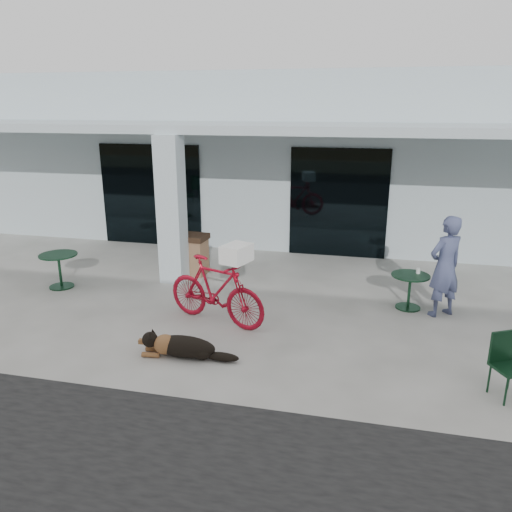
% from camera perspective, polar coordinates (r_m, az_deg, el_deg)
% --- Properties ---
extents(ground, '(80.00, 80.00, 0.00)m').
position_cam_1_polar(ground, '(8.62, -5.63, -8.57)').
color(ground, beige).
rests_on(ground, ground).
extents(building, '(22.00, 7.00, 4.50)m').
position_cam_1_polar(building, '(16.12, 3.93, 11.77)').
color(building, '#B1C3C9').
rests_on(building, ground).
extents(storefront_glass_left, '(2.80, 0.06, 2.70)m').
position_cam_1_polar(storefront_glass_left, '(13.81, -11.91, 6.80)').
color(storefront_glass_left, black).
rests_on(storefront_glass_left, ground).
extents(storefront_glass_right, '(2.40, 0.06, 2.70)m').
position_cam_1_polar(storefront_glass_right, '(12.58, 9.39, 5.96)').
color(storefront_glass_right, black).
rests_on(storefront_glass_right, ground).
extents(column, '(0.50, 0.50, 3.12)m').
position_cam_1_polar(column, '(10.69, -9.62, 5.16)').
color(column, '#B1C3C9').
rests_on(column, ground).
extents(overhang, '(22.00, 2.80, 0.18)m').
position_cam_1_polar(overhang, '(11.26, -0.13, 14.46)').
color(overhang, '#B1C3C9').
rests_on(overhang, column).
extents(bicycle, '(2.06, 1.18, 1.19)m').
position_cam_1_polar(bicycle, '(8.72, -4.63, -3.96)').
color(bicycle, '#A90D22').
rests_on(bicycle, ground).
extents(laundry_basket, '(0.52, 0.60, 0.30)m').
position_cam_1_polar(laundry_basket, '(8.23, -2.23, 0.29)').
color(laundry_basket, white).
rests_on(laundry_basket, bicycle).
extents(dog, '(1.19, 0.52, 0.39)m').
position_cam_1_polar(dog, '(7.78, -8.27, -10.07)').
color(dog, black).
rests_on(dog, ground).
extents(cup_near_dog, '(0.08, 0.08, 0.10)m').
position_cam_1_polar(cup_near_dog, '(9.04, -1.28, -6.89)').
color(cup_near_dog, white).
rests_on(cup_near_dog, ground).
extents(cafe_table_near, '(0.88, 0.88, 0.73)m').
position_cam_1_polar(cafe_table_near, '(11.22, -21.50, -1.58)').
color(cafe_table_near, '#133720').
rests_on(cafe_table_near, ground).
extents(cafe_table_far, '(0.80, 0.80, 0.66)m').
position_cam_1_polar(cafe_table_far, '(9.82, 17.11, -3.90)').
color(cafe_table_far, '#133720').
rests_on(cafe_table_far, ground).
extents(cafe_chair_far_a, '(0.55, 0.57, 0.87)m').
position_cam_1_polar(cafe_chair_far_a, '(7.40, 27.07, -11.28)').
color(cafe_chair_far_a, '#133720').
rests_on(cafe_chair_far_a, ground).
extents(person, '(0.81, 0.76, 1.86)m').
position_cam_1_polar(person, '(9.51, 20.79, -1.14)').
color(person, '#41486D').
rests_on(person, ground).
extents(cup_on_table, '(0.08, 0.08, 0.10)m').
position_cam_1_polar(cup_on_table, '(9.82, 18.04, -1.61)').
color(cup_on_table, white).
rests_on(cup_on_table, cafe_table_far).
extents(trash_receptacle, '(0.59, 0.59, 0.92)m').
position_cam_1_polar(trash_receptacle, '(11.30, -6.98, 0.17)').
color(trash_receptacle, brown).
rests_on(trash_receptacle, ground).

